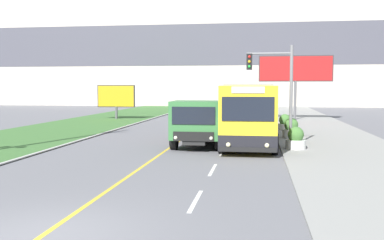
{
  "coord_description": "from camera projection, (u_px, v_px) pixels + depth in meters",
  "views": [
    {
      "loc": [
        4.4,
        -8.6,
        3.09
      ],
      "look_at": [
        1.1,
        13.69,
        1.4
      ],
      "focal_mm": 42.0,
      "sensor_mm": 36.0,
      "label": 1
    }
  ],
  "objects": [
    {
      "name": "planter_round_near",
      "position": [
        296.0,
        139.0,
        21.63
      ],
      "size": [
        0.97,
        0.97,
        1.08
      ],
      "color": "silver",
      "rests_on": "sidewalk_right"
    },
    {
      "name": "apartment_block_background",
      "position": [
        231.0,
        49.0,
        72.09
      ],
      "size": [
        80.0,
        8.04,
        18.08
      ],
      "color": "beige",
      "rests_on": "ground_plane"
    },
    {
      "name": "planter_round_third",
      "position": [
        285.0,
        123.0,
        30.97
      ],
      "size": [
        1.01,
        1.01,
        1.11
      ],
      "color": "silver",
      "rests_on": "sidewalk_right"
    },
    {
      "name": "billboard_large",
      "position": [
        296.0,
        70.0,
        40.5
      ],
      "size": [
        6.59,
        0.24,
        5.88
      ],
      "color": "#59595B",
      "rests_on": "ground_plane"
    },
    {
      "name": "lane_marking_centre",
      "position": [
        93.0,
        211.0,
        11.17
      ],
      "size": [
        2.88,
        140.0,
        0.01
      ],
      "color": "gold",
      "rests_on": "ground_plane"
    },
    {
      "name": "city_bus",
      "position": [
        250.0,
        113.0,
        25.07
      ],
      "size": [
        2.69,
        12.07,
        3.2
      ],
      "color": "yellow",
      "rests_on": "ground_plane"
    },
    {
      "name": "planter_round_second",
      "position": [
        291.0,
        129.0,
        26.28
      ],
      "size": [
        1.0,
        1.0,
        1.17
      ],
      "color": "silver",
      "rests_on": "sidewalk_right"
    },
    {
      "name": "traffic_light_mast",
      "position": [
        277.0,
        82.0,
        22.18
      ],
      "size": [
        2.28,
        0.32,
        5.11
      ],
      "color": "slate",
      "rests_on": "ground_plane"
    },
    {
      "name": "dump_truck",
      "position": [
        200.0,
        123.0,
        22.97
      ],
      "size": [
        2.49,
        6.93,
        2.38
      ],
      "color": "black",
      "rests_on": "ground_plane"
    },
    {
      "name": "billboard_small",
      "position": [
        116.0,
        97.0,
        42.32
      ],
      "size": [
        3.62,
        0.24,
        3.23
      ],
      "color": "#59595B",
      "rests_on": "ground_plane"
    },
    {
      "name": "ground_plane",
      "position": [
        44.0,
        235.0,
        9.36
      ],
      "size": [
        300.0,
        300.0,
        0.0
      ],
      "primitive_type": "plane",
      "color": "slate"
    }
  ]
}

